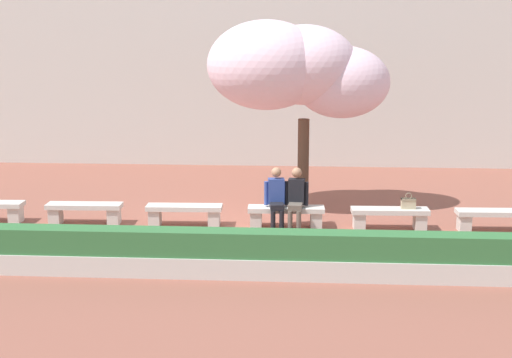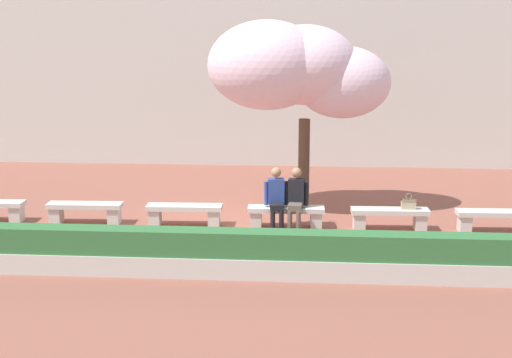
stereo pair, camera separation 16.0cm
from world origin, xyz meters
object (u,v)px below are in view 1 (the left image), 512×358
(stone_bench_far_east, at_px, (495,217))
(handbag, at_px, (408,203))
(person_seated_left, at_px, (276,196))
(cherry_tree_main, at_px, (296,69))
(person_seated_right, at_px, (296,196))
(stone_bench_near_west, at_px, (85,210))
(stone_bench_east_end, at_px, (390,216))
(stone_bench_near_east, at_px, (286,214))
(stone_bench_center, at_px, (184,212))

(stone_bench_far_east, distance_m, handbag, 1.82)
(person_seated_left, relative_size, cherry_tree_main, 0.30)
(stone_bench_far_east, distance_m, person_seated_right, 4.16)
(person_seated_left, distance_m, handbag, 2.76)
(stone_bench_near_west, xyz_separation_m, person_seated_right, (4.56, -0.05, 0.40))
(stone_bench_far_east, height_order, handbag, handbag)
(stone_bench_near_west, bearing_deg, handbag, 0.17)
(stone_bench_east_end, distance_m, stone_bench_far_east, 2.18)
(stone_bench_near_east, xyz_separation_m, cherry_tree_main, (0.16, 1.48, 2.95))
(stone_bench_far_east, bearing_deg, person_seated_left, -179.33)
(stone_bench_near_west, height_order, person_seated_left, person_seated_left)
(handbag, bearing_deg, person_seated_right, -178.20)
(stone_bench_center, relative_size, cherry_tree_main, 0.37)
(stone_bench_near_west, distance_m, stone_bench_east_end, 6.53)
(stone_bench_near_west, distance_m, stone_bench_near_east, 4.35)
(stone_bench_near_west, bearing_deg, stone_bench_east_end, 0.00)
(stone_bench_near_west, relative_size, person_seated_left, 1.26)
(stone_bench_center, bearing_deg, stone_bench_far_east, 0.00)
(stone_bench_near_west, xyz_separation_m, stone_bench_far_east, (8.70, 0.00, 0.00))
(person_seated_left, bearing_deg, handbag, 1.53)
(stone_bench_near_east, distance_m, stone_bench_east_end, 2.18)
(stone_bench_near_west, height_order, handbag, handbag)
(stone_bench_near_east, height_order, person_seated_right, person_seated_right)
(stone_bench_center, distance_m, cherry_tree_main, 4.05)
(stone_bench_near_east, relative_size, cherry_tree_main, 0.37)
(person_seated_left, bearing_deg, stone_bench_east_end, 1.28)
(stone_bench_far_east, relative_size, cherry_tree_main, 0.37)
(person_seated_right, height_order, handbag, person_seated_right)
(person_seated_left, relative_size, handbag, 3.81)
(stone_bench_east_end, bearing_deg, person_seated_left, -178.72)
(stone_bench_center, bearing_deg, person_seated_left, -1.54)
(person_seated_left, height_order, cherry_tree_main, cherry_tree_main)
(person_seated_left, height_order, person_seated_right, same)
(stone_bench_near_west, relative_size, stone_bench_far_east, 1.00)
(stone_bench_near_west, relative_size, stone_bench_east_end, 1.00)
(stone_bench_near_east, bearing_deg, cherry_tree_main, 83.78)
(stone_bench_east_end, relative_size, stone_bench_far_east, 1.00)
(handbag, distance_m, cherry_tree_main, 3.87)
(stone_bench_near_east, relative_size, stone_bench_far_east, 1.00)
(stone_bench_east_end, height_order, person_seated_left, person_seated_left)
(person_seated_left, distance_m, person_seated_right, 0.41)
(stone_bench_near_west, height_order, stone_bench_center, same)
(stone_bench_east_end, relative_size, person_seated_right, 1.26)
(stone_bench_center, bearing_deg, person_seated_right, -1.28)
(stone_bench_center, distance_m, handbag, 4.74)
(stone_bench_east_end, bearing_deg, stone_bench_center, 180.00)
(stone_bench_center, bearing_deg, stone_bench_near_west, 180.00)
(person_seated_left, bearing_deg, cherry_tree_main, 76.54)
(stone_bench_near_east, height_order, person_seated_left, person_seated_left)
(stone_bench_near_east, distance_m, stone_bench_far_east, 4.35)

